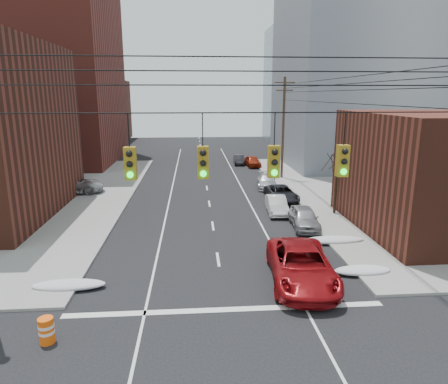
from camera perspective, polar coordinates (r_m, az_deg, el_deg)
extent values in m
cube|color=maroon|center=(61.76, -27.36, 17.71)|extent=(24.00, 20.00, 30.00)
cube|color=#502318|center=(86.78, -21.34, 10.73)|extent=(22.00, 18.00, 12.00)
cube|color=gray|center=(58.11, 20.06, 16.24)|extent=(22.00, 20.00, 25.00)
cube|color=gray|center=(83.09, 13.76, 14.62)|extent=(20.00, 18.00, 22.00)
cylinder|color=#473323|center=(44.37, 8.45, 8.88)|extent=(0.28, 0.28, 11.00)
cube|color=#473323|center=(44.25, 8.68, 15.21)|extent=(2.20, 0.12, 0.12)
cube|color=#473323|center=(44.23, 8.64, 14.17)|extent=(1.80, 0.12, 0.12)
cylinder|color=black|center=(12.21, 1.68, 11.26)|extent=(17.00, 0.04, 0.04)
cylinder|color=black|center=(12.32, -13.48, 8.59)|extent=(0.03, 0.03, 1.00)
cube|color=olive|center=(12.44, -13.22, 4.00)|extent=(0.35, 0.30, 1.00)
sphere|color=black|center=(12.23, -13.42, 5.35)|extent=(0.20, 0.20, 0.20)
sphere|color=black|center=(12.28, -13.34, 3.87)|extent=(0.20, 0.20, 0.20)
sphere|color=#0CE526|center=(12.34, -13.26, 2.40)|extent=(0.20, 0.20, 0.20)
cylinder|color=black|center=(12.18, -3.08, 8.88)|extent=(0.03, 0.03, 1.00)
cube|color=olive|center=(12.30, -3.02, 4.24)|extent=(0.35, 0.30, 1.00)
sphere|color=black|center=(12.08, -3.02, 5.60)|extent=(0.20, 0.20, 0.20)
sphere|color=black|center=(12.13, -3.00, 4.10)|extent=(0.20, 0.20, 0.20)
sphere|color=#0CE526|center=(12.19, -2.98, 2.62)|extent=(0.20, 0.20, 0.20)
cylinder|color=black|center=(12.42, 7.24, 8.89)|extent=(0.03, 0.03, 1.00)
cube|color=olive|center=(12.55, 7.10, 4.34)|extent=(0.35, 0.30, 1.00)
sphere|color=black|center=(12.33, 7.30, 5.67)|extent=(0.20, 0.20, 0.20)
sphere|color=black|center=(12.38, 7.26, 4.21)|extent=(0.20, 0.20, 0.20)
sphere|color=#0CE526|center=(12.44, 7.22, 2.75)|extent=(0.20, 0.20, 0.20)
cylinder|color=black|center=(13.04, 16.86, 8.64)|extent=(0.03, 0.03, 1.00)
cube|color=olive|center=(13.16, 16.56, 4.31)|extent=(0.35, 0.30, 1.00)
sphere|color=black|center=(12.96, 16.92, 5.58)|extent=(0.20, 0.20, 0.20)
sphere|color=black|center=(13.00, 16.83, 4.18)|extent=(0.20, 0.20, 0.20)
sphere|color=#0CE526|center=(13.06, 16.73, 2.80)|extent=(0.20, 0.20, 0.20)
cylinder|color=black|center=(31.96, 15.64, -0.15)|extent=(0.20, 0.20, 3.50)
cylinder|color=black|center=(31.75, 16.49, 3.99)|extent=(0.27, 0.82, 1.19)
cylinder|color=black|center=(32.10, 15.95, 4.28)|extent=(1.17, 0.54, 1.38)
cylinder|color=black|center=(32.03, 14.75, 4.40)|extent=(1.44, 1.00, 1.48)
cylinder|color=black|center=(31.43, 15.19, 3.98)|extent=(0.17, 0.84, 1.19)
cylinder|color=black|center=(30.95, 15.40, 3.99)|extent=(0.82, 0.99, 1.40)
cylinder|color=black|center=(30.72, 16.58, 3.90)|extent=(1.74, 0.21, 1.43)
cylinder|color=black|center=(31.41, 16.62, 3.88)|extent=(0.48, 0.73, 1.20)
ellipsoid|color=silver|center=(21.11, -21.29, -12.27)|extent=(3.50, 1.08, 0.42)
ellipsoid|color=silver|center=(22.40, 19.16, -10.54)|extent=(3.00, 1.08, 0.42)
ellipsoid|color=silver|center=(26.26, 15.30, -6.64)|extent=(4.00, 1.08, 0.42)
imported|color=maroon|center=(20.46, 10.99, -10.24)|extent=(3.60, 6.75, 1.81)
imported|color=#A1A2A6|center=(28.61, 11.41, -3.61)|extent=(2.08, 4.47, 1.48)
imported|color=silver|center=(31.80, 7.52, -1.82)|extent=(1.68, 4.18, 1.35)
imported|color=black|center=(35.48, 8.24, -0.22)|extent=(2.56, 4.98, 1.34)
imported|color=silver|center=(40.44, 6.15, 1.56)|extent=(2.48, 4.80, 1.33)
imported|color=maroon|center=(52.35, 4.10, 4.42)|extent=(2.00, 4.26, 1.41)
imported|color=black|center=(54.00, 2.13, 4.63)|extent=(1.45, 3.78, 1.23)
imported|color=silver|center=(38.06, -26.68, -0.19)|extent=(4.97, 2.21, 1.58)
imported|color=#A3A2A7|center=(39.97, -20.78, 0.98)|extent=(5.84, 3.05, 1.57)
imported|color=silver|center=(41.09, -26.64, 0.68)|extent=(4.41, 1.85, 1.49)
cylinder|color=#FF5B0D|center=(17.21, -24.02, -17.62)|extent=(0.69, 0.69, 1.01)
cylinder|color=white|center=(17.11, -24.09, -17.03)|extent=(0.71, 0.71, 0.12)
cylinder|color=white|center=(17.24, -24.00, -17.76)|extent=(0.71, 0.71, 0.12)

